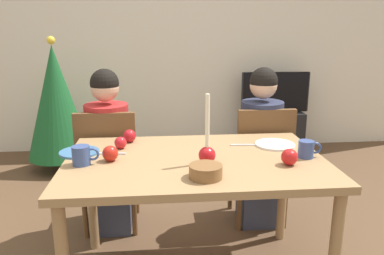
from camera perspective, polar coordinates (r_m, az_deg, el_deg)
The scene contains 21 objects.
back_wall at distance 4.55m, azimuth -2.87°, elevation 13.07°, with size 6.40×0.10×2.60m, color beige.
dining_table at distance 2.10m, azimuth 0.51°, elevation -6.77°, with size 1.40×0.90×0.75m.
chair_left at distance 2.74m, azimuth -12.38°, elevation -5.35°, with size 0.40×0.40×0.90m.
chair_right at distance 2.81m, azimuth 10.32°, elevation -4.68°, with size 0.40×0.40×0.90m.
person_left_child at distance 2.75m, azimuth -12.36°, elevation -3.99°, with size 0.30×0.30×1.17m.
person_right_child at distance 2.82m, azimuth 10.20°, elevation -3.36°, with size 0.30×0.30×1.17m.
tv_stand at distance 4.61m, azimuth 12.04°, elevation -0.56°, with size 0.64×0.40×0.48m, color black.
tv at distance 4.51m, azimuth 12.36°, elevation 5.20°, with size 0.79×0.05×0.46m.
christmas_tree at distance 4.06m, azimuth -19.63°, elevation 3.59°, with size 0.64×0.64×1.35m.
candle_centerpiece at distance 1.97m, azimuth 2.27°, elevation -3.38°, with size 0.09×0.09×0.37m.
plate_left at distance 2.24m, azimuth -16.52°, elevation -3.55°, with size 0.22×0.22×0.01m, color teal.
plate_right at distance 2.34m, azimuth 12.31°, elevation -2.49°, with size 0.24×0.24×0.01m, color white.
mug_left at distance 2.04m, azimuth -16.17°, elevation -4.04°, with size 0.14×0.09×0.10m.
mug_right at distance 2.16m, azimuth 16.78°, elevation -3.11°, with size 0.13×0.08×0.09m.
fork_left at distance 2.18m, azimuth -12.18°, elevation -3.83°, with size 0.18×0.01×0.01m, color silver.
fork_right at distance 2.31m, azimuth 8.01°, elevation -2.60°, with size 0.18×0.01×0.01m, color silver.
bowl_walnuts at distance 1.80m, azimuth 2.06°, elevation -6.59°, with size 0.16×0.16×0.06m, color brown.
apple_near_candle at distance 2.37m, azimuth -9.35°, elevation -1.25°, with size 0.08×0.08×0.08m, color #AD161D.
apple_by_left_plate at distance 2.02m, azimuth 14.39°, elevation -4.30°, with size 0.09×0.09×0.09m, color #B51818.
apple_by_right_mug at distance 2.26m, azimuth -10.66°, elevation -2.26°, with size 0.07×0.07×0.07m, color red.
apple_far_edge at distance 2.06m, azimuth -12.16°, elevation -3.84°, with size 0.08×0.08×0.08m, color #B41E14.
Camera 1 is at (-0.20, -1.94, 1.44)m, focal length 35.61 mm.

